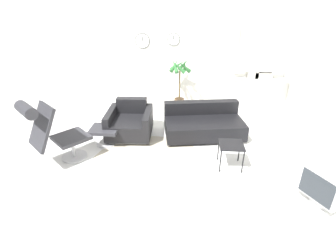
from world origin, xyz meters
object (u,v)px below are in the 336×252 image
Objects in this scene: side_table at (231,147)px; potted_plant at (179,81)px; armchair_red at (130,123)px; shelf_unit at (258,73)px; crt_television at (326,185)px; couch_low at (203,124)px; ottoman at (105,132)px; lounge_chair at (50,128)px.

side_table is 0.33× the size of potted_plant.
shelf_unit is (2.82, 1.69, 0.66)m from armchair_red.
armchair_red is at bearing 30.01° from crt_television.
couch_low is at bearing 109.67° from side_table.
crt_television is 3.53m from shelf_unit.
shelf_unit reaches higher than crt_television.
couch_low is 2.46m from crt_television.
side_table is at bearing 150.05° from armchair_red.
ottoman is 0.58m from armchair_red.
couch_low is 1.19m from side_table.
couch_low is 2.17m from shelf_unit.
couch_low is 2.53× the size of crt_television.
potted_plant is (-0.55, 1.40, 0.48)m from couch_low.
shelf_unit is at bearing 33.17° from ottoman.
crt_television is at bearing 32.23° from lounge_chair.
lounge_chair is 1.77× the size of crt_television.
lounge_chair is 1.59m from armchair_red.
ottoman is at bearing -124.40° from potted_plant.
side_table is 0.64× the size of crt_television.
armchair_red reaches higher than ottoman.
crt_television is (3.43, -1.36, 0.03)m from ottoman.
potted_plant is (1.97, 2.67, 0.03)m from lounge_chair.
couch_low is at bearing -68.70° from potted_plant.
ottoman is 0.25× the size of shelf_unit.
potted_plant reaches higher than ottoman.
ottoman is at bearing -146.83° from shelf_unit.
couch_low is 0.80× the size of shelf_unit.
shelf_unit is at bearing -139.77° from couch_low.
shelf_unit is (-0.21, 3.46, 0.62)m from crt_television.
ottoman is 2.40m from potted_plant.
potted_plant is at bearing 55.60° from ottoman.
armchair_red is at bearing -121.41° from potted_plant.
potted_plant is at bearing -175.29° from shelf_unit.
shelf_unit is (3.22, 2.10, 0.65)m from ottoman.
potted_plant is (0.94, 1.53, 0.45)m from armchair_red.
lounge_chair is at bearing 51.47° from crt_television.
couch_low is 3.94× the size of side_table.
lounge_chair is at bearing -131.15° from ottoman.
side_table is 1.40m from crt_television.
ottoman is 1.25× the size of side_table.
lounge_chair is 4.78m from shelf_unit.
crt_television is at bearing -21.62° from ottoman.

